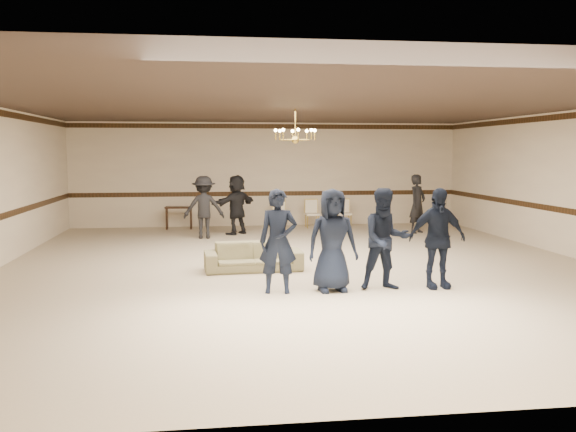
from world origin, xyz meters
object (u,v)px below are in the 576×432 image
adult_right (417,204)px  banquet_chair_left (279,214)px  banquet_chair_right (344,213)px  boy_b (332,240)px  banquet_chair_mid (312,214)px  boy_a (278,241)px  adult_left (204,207)px  boy_d (437,238)px  adult_mid (237,205)px  settee (253,257)px  boy_c (385,239)px  console_table (179,218)px  chandelier (295,124)px

adult_right → banquet_chair_left: bearing=118.4°
banquet_chair_right → boy_b: bearing=-100.9°
banquet_chair_mid → banquet_chair_right: 1.00m
boy_a → boy_b: size_ratio=1.00×
adult_left → boy_d: bearing=120.4°
boy_a → adult_right: (4.77, 6.83, -0.02)m
adult_left → adult_mid: 1.14m
adult_left → settee: bearing=101.2°
boy_d → banquet_chair_mid: boy_d is taller
boy_b → boy_c: bearing=-4.2°
boy_b → console_table: (-2.88, 8.61, -0.51)m
boy_d → banquet_chair_right: 8.43m
adult_left → adult_right: same height
adult_right → banquet_chair_mid: (-2.75, 1.58, -0.41)m
boy_a → console_table: bearing=109.9°
boy_c → banquet_chair_right: 8.51m
boy_d → banquet_chair_right: size_ratio=2.01×
adult_right → boy_b: bearing=-158.4°
banquet_chair_mid → adult_right: bearing=-32.7°
adult_mid → console_table: bearing=-80.8°
chandelier → boy_c: bearing=-71.4°
boy_c → adult_right: boy_c is taller
boy_d → banquet_chair_right: (0.32, 8.41, -0.43)m
adult_mid → adult_right: size_ratio=1.00×
boy_b → boy_d: (1.80, 0.00, 0.00)m
adult_mid → banquet_chair_left: 1.84m
adult_right → banquet_chair_right: size_ratio=1.97×
boy_a → banquet_chair_right: 8.95m
chandelier → boy_b: (0.16, -3.16, -2.02)m
boy_b → banquet_chair_mid: 8.50m
adult_right → console_table: (-6.75, 1.78, -0.49)m
adult_right → adult_left: bearing=144.0°
boy_a → boy_b: same height
boy_a → console_table: size_ratio=2.13×
boy_b → boy_d: bearing=-4.2°
chandelier → adult_right: size_ratio=0.57×
banquet_chair_mid → boy_b: bearing=-100.5°
adult_left → banquet_chair_right: bearing=-156.8°
adult_left → banquet_chair_left: (2.25, 1.88, -0.41)m
settee → adult_mid: 5.33m
adult_left → banquet_chair_right: adult_left is taller
boy_a → banquet_chair_left: bearing=90.0°
boy_a → banquet_chair_right: boy_a is taller
chandelier → banquet_chair_mid: bearing=76.3°
boy_d → console_table: bearing=115.6°
chandelier → banquet_chair_left: chandelier is taller
settee → adult_left: size_ratio=1.13×
settee → banquet_chair_left: (1.28, 6.49, 0.15)m
boy_c → adult_mid: size_ratio=1.02×
boy_a → adult_mid: bearing=99.5°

